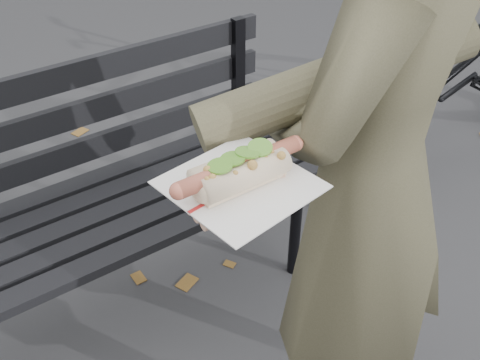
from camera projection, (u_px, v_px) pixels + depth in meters
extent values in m
cylinder|color=black|center=(296.00, 226.00, 2.01)|extent=(0.04, 0.04, 0.45)
cylinder|color=black|center=(241.00, 179.00, 2.23)|extent=(0.04, 0.04, 0.45)
cube|color=black|center=(116.00, 256.00, 1.55)|extent=(1.50, 0.07, 0.03)
cube|color=black|center=(102.00, 238.00, 1.61)|extent=(1.50, 0.07, 0.03)
cube|color=black|center=(90.00, 221.00, 1.67)|extent=(1.50, 0.07, 0.03)
cube|color=black|center=(78.00, 205.00, 1.73)|extent=(1.50, 0.07, 0.03)
cube|color=black|center=(68.00, 190.00, 1.79)|extent=(1.50, 0.07, 0.03)
cube|color=black|center=(238.00, 76.00, 1.98)|extent=(0.04, 0.03, 0.42)
cube|color=black|center=(58.00, 159.00, 1.74)|extent=(1.50, 0.02, 0.08)
cube|color=black|center=(49.00, 123.00, 1.67)|extent=(1.50, 0.02, 0.08)
cube|color=black|center=(40.00, 84.00, 1.59)|extent=(1.50, 0.02, 0.08)
imported|color=black|center=(455.00, 60.00, 2.51)|extent=(1.88, 0.75, 0.97)
imported|color=#45452E|center=(368.00, 183.00, 1.19)|extent=(0.72, 0.60, 1.70)
cylinder|color=#45452E|center=(336.00, 81.00, 0.95)|extent=(0.51, 0.23, 0.19)
cylinder|color=#D8A384|center=(258.00, 178.00, 0.84)|extent=(0.09, 0.08, 0.07)
ellipsoid|color=#D8A384|center=(240.00, 194.00, 0.82)|extent=(0.10, 0.11, 0.03)
cylinder|color=#D8A384|center=(220.00, 218.00, 0.77)|extent=(0.05, 0.02, 0.02)
cylinder|color=#D8A384|center=(212.00, 210.00, 0.79)|extent=(0.05, 0.02, 0.02)
cylinder|color=#D8A384|center=(204.00, 203.00, 0.80)|extent=(0.05, 0.02, 0.02)
cylinder|color=#D8A384|center=(197.00, 195.00, 0.81)|extent=(0.05, 0.02, 0.02)
cylinder|color=#D8A384|center=(268.00, 210.00, 0.79)|extent=(0.04, 0.05, 0.02)
cube|color=white|center=(240.00, 184.00, 0.81)|extent=(0.21, 0.21, 0.00)
cube|color=#B21E1E|center=(240.00, 184.00, 0.81)|extent=(0.19, 0.03, 0.00)
cylinder|color=#C1614A|center=(240.00, 166.00, 0.79)|extent=(0.20, 0.03, 0.02)
sphere|color=#C1614A|center=(178.00, 191.00, 0.74)|extent=(0.03, 0.03, 0.02)
sphere|color=#C1614A|center=(295.00, 143.00, 0.84)|extent=(0.02, 0.03, 0.02)
sphere|color=#9E6B2D|center=(281.00, 155.00, 0.79)|extent=(0.01, 0.01, 0.01)
sphere|color=#9E6B2D|center=(265.00, 151.00, 0.80)|extent=(0.01, 0.01, 0.01)
sphere|color=#9E6B2D|center=(252.00, 155.00, 0.79)|extent=(0.01, 0.01, 0.01)
sphere|color=#9E6B2D|center=(249.00, 157.00, 0.80)|extent=(0.01, 0.01, 0.01)
sphere|color=#9E6B2D|center=(266.00, 158.00, 0.79)|extent=(0.01, 0.01, 0.01)
sphere|color=#9E6B2D|center=(224.00, 161.00, 0.79)|extent=(0.01, 0.01, 0.01)
sphere|color=#9E6B2D|center=(262.00, 145.00, 0.82)|extent=(0.01, 0.01, 0.01)
sphere|color=#9E6B2D|center=(216.00, 177.00, 0.76)|extent=(0.01, 0.01, 0.01)
sphere|color=#9E6B2D|center=(261.00, 157.00, 0.80)|extent=(0.01, 0.01, 0.01)
sphere|color=#9E6B2D|center=(264.00, 156.00, 0.80)|extent=(0.01, 0.01, 0.01)
sphere|color=#9E6B2D|center=(235.00, 173.00, 0.76)|extent=(0.01, 0.01, 0.01)
sphere|color=#9E6B2D|center=(207.00, 179.00, 0.75)|extent=(0.01, 0.01, 0.01)
sphere|color=#9E6B2D|center=(201.00, 176.00, 0.76)|extent=(0.01, 0.01, 0.01)
sphere|color=#9E6B2D|center=(207.00, 170.00, 0.76)|extent=(0.01, 0.01, 0.01)
sphere|color=#9E6B2D|center=(254.00, 164.00, 0.78)|extent=(0.01, 0.01, 0.01)
sphere|color=#9E6B2D|center=(257.00, 152.00, 0.81)|extent=(0.01, 0.01, 0.01)
sphere|color=#9E6B2D|center=(272.00, 152.00, 0.80)|extent=(0.01, 0.01, 0.01)
sphere|color=#9E6B2D|center=(259.00, 144.00, 0.82)|extent=(0.01, 0.01, 0.01)
sphere|color=#9E6B2D|center=(278.00, 153.00, 0.81)|extent=(0.01, 0.01, 0.01)
sphere|color=#9E6B2D|center=(212.00, 165.00, 0.78)|extent=(0.01, 0.01, 0.01)
sphere|color=#9E6B2D|center=(229.00, 174.00, 0.77)|extent=(0.01, 0.01, 0.01)
sphere|color=#9E6B2D|center=(212.00, 177.00, 0.75)|extent=(0.01, 0.01, 0.01)
sphere|color=#9E6B2D|center=(252.00, 165.00, 0.77)|extent=(0.01, 0.01, 0.01)
sphere|color=#9E6B2D|center=(234.00, 172.00, 0.77)|extent=(0.01, 0.01, 0.01)
cylinder|color=#569729|center=(220.00, 166.00, 0.77)|extent=(0.04, 0.04, 0.01)
cylinder|color=#569729|center=(233.00, 159.00, 0.78)|extent=(0.04, 0.04, 0.01)
cylinder|color=#569729|center=(247.00, 152.00, 0.79)|extent=(0.04, 0.04, 0.01)
cylinder|color=#569729|center=(260.00, 147.00, 0.80)|extent=(0.04, 0.04, 0.01)
cube|color=brown|center=(317.00, 210.00, 2.43)|extent=(0.08, 0.08, 0.00)
cube|color=brown|center=(253.00, 114.00, 3.07)|extent=(0.07, 0.08, 0.00)
cube|color=brown|center=(397.00, 155.00, 2.76)|extent=(0.07, 0.06, 0.00)
cube|color=brown|center=(80.00, 132.00, 2.93)|extent=(0.09, 0.08, 0.00)
cube|color=brown|center=(230.00, 264.00, 2.17)|extent=(0.05, 0.05, 0.00)
cube|color=brown|center=(139.00, 278.00, 2.11)|extent=(0.04, 0.06, 0.00)
cube|color=brown|center=(187.00, 282.00, 2.09)|extent=(0.09, 0.08, 0.00)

